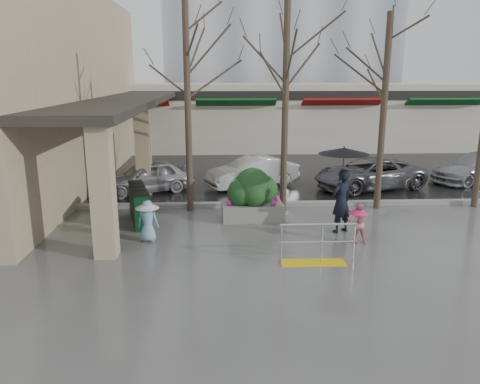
{
  "coord_description": "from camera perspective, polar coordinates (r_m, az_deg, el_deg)",
  "views": [
    {
      "loc": [
        -1.01,
        -11.92,
        4.53
      ],
      "look_at": [
        -0.41,
        0.94,
        1.3
      ],
      "focal_mm": 35.0,
      "sensor_mm": 36.0,
      "label": 1
    }
  ],
  "objects": [
    {
      "name": "car_c",
      "position": [
        19.75,
        15.49,
        2.18
      ],
      "size": [
        4.94,
        3.29,
        1.26
      ],
      "primitive_type": "imported",
      "rotation": [
        0.0,
        0.0,
        -1.28
      ],
      "color": "#56595E",
      "rests_on": "ground"
    },
    {
      "name": "curb",
      "position": [
        16.56,
        0.95,
        -1.52
      ],
      "size": [
        120.0,
        0.3,
        0.15
      ],
      "primitive_type": "cube",
      "color": "gray",
      "rests_on": "ground"
    },
    {
      "name": "tree_mideast",
      "position": [
        16.47,
        17.48,
        14.61
      ],
      "size": [
        3.2,
        3.2,
        6.5
      ],
      "color": "#382B21",
      "rests_on": "ground"
    },
    {
      "name": "pillar_front",
      "position": [
        12.1,
        -16.39,
        0.22
      ],
      "size": [
        0.55,
        0.55,
        3.5
      ],
      "primitive_type": "cube",
      "color": "tan",
      "rests_on": "ground"
    },
    {
      "name": "storefront_row",
      "position": [
        30.14,
        3.15,
        9.27
      ],
      "size": [
        34.0,
        6.74,
        4.0
      ],
      "color": "beige",
      "rests_on": "ground"
    },
    {
      "name": "pillar_back",
      "position": [
        18.36,
        -11.72,
        5.08
      ],
      "size": [
        0.55,
        0.55,
        3.5
      ],
      "primitive_type": "cube",
      "color": "tan",
      "rests_on": "ground"
    },
    {
      "name": "woman",
      "position": [
        13.85,
        12.37,
        1.26
      ],
      "size": [
        1.46,
        1.46,
        2.57
      ],
      "rotation": [
        0.0,
        0.0,
        3.66
      ],
      "color": "black",
      "rests_on": "ground"
    },
    {
      "name": "ground",
      "position": [
        12.79,
        2.06,
        -6.67
      ],
      "size": [
        120.0,
        120.0,
        0.0
      ],
      "primitive_type": "plane",
      "color": "#51514F",
      "rests_on": "ground"
    },
    {
      "name": "car_d",
      "position": [
        22.74,
        26.9,
        2.68
      ],
      "size": [
        4.68,
        3.17,
        1.26
      ],
      "primitive_type": "imported",
      "rotation": [
        0.0,
        0.0,
        -1.21
      ],
      "color": "#9E9EA3",
      "rests_on": "ground"
    },
    {
      "name": "child_blue",
      "position": [
        13.23,
        -11.2,
        -3.03
      ],
      "size": [
        0.66,
        0.66,
        1.18
      ],
      "rotation": [
        0.0,
        0.0,
        3.08
      ],
      "color": "#76AAD2",
      "rests_on": "ground"
    },
    {
      "name": "handrail",
      "position": [
        11.74,
        9.24,
        -6.84
      ],
      "size": [
        1.9,
        0.5,
        1.03
      ],
      "color": "yellow",
      "rests_on": "ground"
    },
    {
      "name": "street_asphalt",
      "position": [
        34.23,
        -0.93,
        6.48
      ],
      "size": [
        120.0,
        36.0,
        0.01
      ],
      "primitive_type": "cube",
      "color": "black",
      "rests_on": "ground"
    },
    {
      "name": "news_boxes",
      "position": [
        15.03,
        -12.23,
        -1.5
      ],
      "size": [
        0.98,
        2.1,
        1.15
      ],
      "rotation": [
        0.0,
        0.0,
        0.26
      ],
      "color": "#0C361E",
      "rests_on": "ground"
    },
    {
      "name": "car_b",
      "position": [
        19.33,
        1.53,
        2.44
      ],
      "size": [
        4.03,
        2.79,
        1.26
      ],
      "primitive_type": "imported",
      "rotation": [
        0.0,
        0.0,
        -1.15
      ],
      "color": "silver",
      "rests_on": "ground"
    },
    {
      "name": "planter",
      "position": [
        14.91,
        1.56,
        -0.36
      ],
      "size": [
        1.98,
        1.15,
        1.7
      ],
      "rotation": [
        0.0,
        0.0,
        0.04
      ],
      "color": "slate",
      "rests_on": "ground"
    },
    {
      "name": "tree_west",
      "position": [
        15.56,
        -6.55,
        16.04
      ],
      "size": [
        3.2,
        3.2,
        6.8
      ],
      "color": "#382B21",
      "rests_on": "ground"
    },
    {
      "name": "tree_midwest",
      "position": [
        15.69,
        5.69,
        16.59
      ],
      "size": [
        3.2,
        3.2,
        7.0
      ],
      "color": "#382B21",
      "rests_on": "ground"
    },
    {
      "name": "canopy_slab",
      "position": [
        20.3,
        -13.67,
        11.14
      ],
      "size": [
        2.8,
        18.0,
        0.25
      ],
      "primitive_type": "cube",
      "color": "#2D2823",
      "rests_on": "pillar_front"
    },
    {
      "name": "car_a",
      "position": [
        18.8,
        -11.37,
        1.83
      ],
      "size": [
        3.98,
        2.89,
        1.26
      ],
      "primitive_type": "imported",
      "rotation": [
        0.0,
        0.0,
        -1.14
      ],
      "color": "#B6B5BA",
      "rests_on": "ground"
    },
    {
      "name": "child_pink",
      "position": [
        13.31,
        14.19,
        -3.41
      ],
      "size": [
        0.6,
        0.56,
        1.12
      ],
      "rotation": [
        0.0,
        0.0,
        3.01
      ],
      "color": "#CF7E8A",
      "rests_on": "ground"
    },
    {
      "name": "near_building",
      "position": [
        21.47,
        -25.02,
        11.38
      ],
      "size": [
        6.0,
        18.0,
        8.0
      ],
      "primitive_type": "cube",
      "color": "tan",
      "rests_on": "ground"
    }
  ]
}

